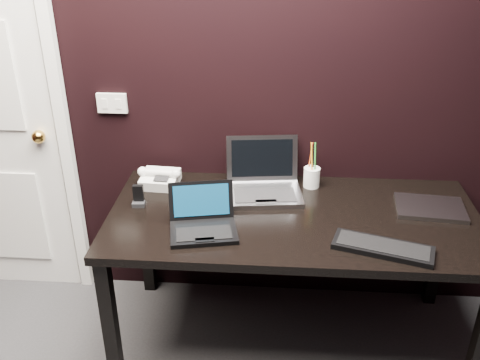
# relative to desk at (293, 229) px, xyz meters

# --- Properties ---
(wall_back) EXTENTS (4.00, 0.00, 4.00)m
(wall_back) POSITION_rel_desk_xyz_m (-0.30, 0.40, 0.64)
(wall_back) COLOR black
(wall_back) RESTS_ON ground
(wall_switch) EXTENTS (0.15, 0.02, 0.10)m
(wall_switch) POSITION_rel_desk_xyz_m (-0.92, 0.39, 0.46)
(wall_switch) COLOR silver
(wall_switch) RESTS_ON wall_back
(desk) EXTENTS (1.70, 0.80, 0.74)m
(desk) POSITION_rel_desk_xyz_m (0.00, 0.00, 0.00)
(desk) COLOR black
(desk) RESTS_ON ground
(netbook) EXTENTS (0.33, 0.30, 0.18)m
(netbook) POSITION_rel_desk_xyz_m (-0.40, -0.16, 0.11)
(netbook) COLOR black
(netbook) RESTS_ON desk
(silver_laptop) EXTENTS (0.39, 0.36, 0.25)m
(silver_laptop) POSITION_rel_desk_xyz_m (-0.15, 0.20, 0.12)
(silver_laptop) COLOR #97969B
(silver_laptop) RESTS_ON desk
(ext_keyboard) EXTENTS (0.43, 0.25, 0.03)m
(ext_keyboard) POSITION_rel_desk_xyz_m (0.36, -0.26, 0.09)
(ext_keyboard) COLOR black
(ext_keyboard) RESTS_ON desk
(closed_laptop) EXTENTS (0.33, 0.25, 0.02)m
(closed_laptop) POSITION_rel_desk_xyz_m (0.63, 0.09, 0.09)
(closed_laptop) COLOR #9A9BA0
(closed_laptop) RESTS_ON desk
(desk_phone) EXTENTS (0.22, 0.18, 0.11)m
(desk_phone) POSITION_rel_desk_xyz_m (-0.67, 0.24, 0.12)
(desk_phone) COLOR silver
(desk_phone) RESTS_ON desk
(mobile_phone) EXTENTS (0.06, 0.05, 0.10)m
(mobile_phone) POSITION_rel_desk_xyz_m (-0.73, 0.04, 0.12)
(mobile_phone) COLOR black
(mobile_phone) RESTS_ON desk
(pen_cup) EXTENTS (0.09, 0.09, 0.24)m
(pen_cup) POSITION_rel_desk_xyz_m (0.09, 0.29, 0.13)
(pen_cup) COLOR white
(pen_cup) RESTS_ON desk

